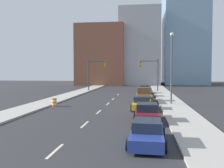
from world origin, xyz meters
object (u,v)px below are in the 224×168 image
sedan_yellow (142,103)px  pickup_truck_brown (144,96)px  street_lamp (172,63)px  traffic_signal_left (93,71)px  sedan_maroon (147,113)px  sedan_blue (147,133)px  sedan_teal (144,90)px  traffic_barrel (54,102)px  sedan_green (144,93)px  traffic_signal_right (153,71)px

sedan_yellow → pickup_truck_brown: pickup_truck_brown is taller
pickup_truck_brown → street_lamp: bearing=-37.7°
traffic_signal_left → sedan_maroon: 32.44m
street_lamp → sedan_blue: bearing=-100.4°
sedan_teal → sedan_yellow: bearing=-90.9°
traffic_signal_left → traffic_barrel: (0.10, -23.04, -3.72)m
sedan_yellow → sedan_teal: bearing=90.9°
street_lamp → sedan_green: bearing=109.3°
pickup_truck_brown → traffic_signal_right: bearing=81.5°
street_lamp → sedan_teal: bearing=102.0°
street_lamp → sedan_maroon: size_ratio=1.96×
traffic_signal_left → sedan_green: size_ratio=1.40×
street_lamp → sedan_teal: 16.10m
street_lamp → sedan_teal: (-3.22, 15.17, -4.35)m
pickup_truck_brown → sedan_green: (-0.03, 7.16, -0.11)m
sedan_teal → sedan_blue: bearing=-89.9°
traffic_signal_right → sedan_yellow: bearing=-94.6°
street_lamp → sedan_teal: size_ratio=2.00×
pickup_truck_brown → traffic_signal_left: bearing=117.7°
sedan_green → street_lamp: bearing=-71.2°
street_lamp → sedan_maroon: (-3.04, -10.41, -4.38)m
traffic_barrel → sedan_maroon: sedan_maroon is taller
traffic_signal_right → street_lamp: 20.09m
sedan_yellow → pickup_truck_brown: bearing=89.9°
sedan_blue → pickup_truck_brown: pickup_truck_brown is taller
traffic_signal_left → sedan_teal: size_ratio=1.51×
sedan_blue → sedan_maroon: (0.06, 6.45, 0.04)m
sedan_yellow → sedan_teal: (0.27, 19.29, 0.04)m
traffic_barrel → sedan_maroon: 12.92m
traffic_signal_left → sedan_maroon: (10.70, -30.42, -3.53)m
traffic_signal_right → pickup_truck_brown: bearing=-95.7°
pickup_truck_brown → sedan_green: bearing=87.4°
sedan_blue → sedan_teal: (-0.12, 32.02, 0.06)m
sedan_blue → sedan_yellow: (-0.39, 12.73, 0.03)m
sedan_blue → sedan_green: bearing=92.9°
traffic_barrel → sedan_yellow: size_ratio=0.20×
traffic_signal_right → sedan_yellow: (-1.95, -24.14, -3.54)m
sedan_blue → sedan_green: sedan_green is taller
traffic_barrel → sedan_maroon: size_ratio=0.21×
traffic_barrel → street_lamp: street_lamp is taller
traffic_signal_left → street_lamp: bearing=-55.5°
traffic_signal_left → street_lamp: 24.30m
traffic_barrel → sedan_blue: 17.40m
traffic_signal_right → traffic_barrel: 26.30m
street_lamp → sedan_green: (-3.32, 9.45, -4.36)m
traffic_signal_right → traffic_signal_left: bearing=180.0°
traffic_barrel → sedan_green: 16.21m
sedan_maroon → sedan_green: size_ratio=0.95×
sedan_blue → sedan_maroon: sedan_maroon is taller
sedan_yellow → sedan_green: 13.58m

